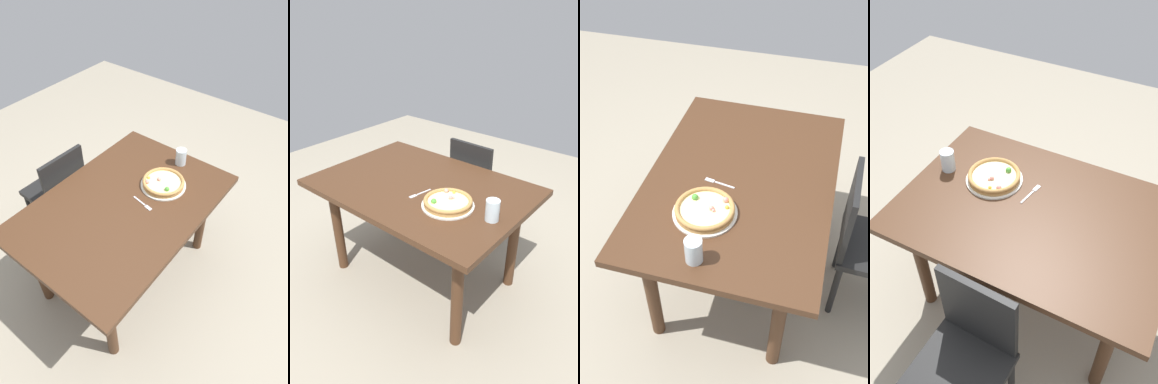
% 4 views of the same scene
% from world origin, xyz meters
% --- Properties ---
extents(ground_plane, '(6.00, 6.00, 0.00)m').
position_xyz_m(ground_plane, '(0.00, 0.00, 0.00)').
color(ground_plane, '#9E937F').
extents(dining_table, '(1.39, 0.96, 0.76)m').
position_xyz_m(dining_table, '(0.00, 0.00, 0.66)').
color(dining_table, '#472B19').
rests_on(dining_table, ground).
extents(chair_near, '(0.41, 0.41, 0.88)m').
position_xyz_m(chair_near, '(0.00, -0.70, 0.48)').
color(chair_near, black).
rests_on(chair_near, ground).
extents(plate, '(0.31, 0.31, 0.01)m').
position_xyz_m(plate, '(-0.30, 0.11, 0.77)').
color(plate, silver).
rests_on(plate, dining_table).
extents(pizza, '(0.29, 0.29, 0.05)m').
position_xyz_m(pizza, '(-0.30, 0.11, 0.79)').
color(pizza, '#B78447').
rests_on(pizza, plate).
extents(fork, '(0.04, 0.17, 0.00)m').
position_xyz_m(fork, '(-0.07, 0.11, 0.77)').
color(fork, silver).
rests_on(fork, dining_table).
extents(drinking_glass, '(0.08, 0.08, 0.12)m').
position_xyz_m(drinking_glass, '(-0.57, 0.07, 0.83)').
color(drinking_glass, silver).
rests_on(drinking_glass, dining_table).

